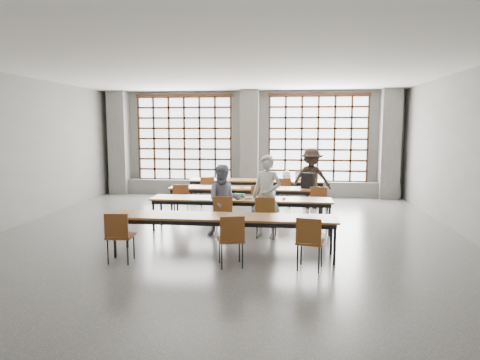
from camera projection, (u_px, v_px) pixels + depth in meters
name	position (u px, v px, depth m)	size (l,w,h in m)	color
floor	(227.00, 234.00, 9.23)	(11.00, 11.00, 0.00)	#4B4B48
ceiling	(226.00, 68.00, 8.79)	(11.00, 11.00, 0.00)	silver
wall_back	(250.00, 143.00, 14.43)	(10.00, 10.00, 0.00)	#5E5E5C
wall_front	(131.00, 193.00, 3.59)	(10.00, 10.00, 0.00)	#5E5E5C
wall_left	(6.00, 152.00, 9.58)	(11.00, 11.00, 0.00)	#5E5E5C
wall_right	(477.00, 155.00, 8.44)	(11.00, 11.00, 0.00)	#5E5E5C
column_left	(119.00, 143.00, 14.67)	(0.60, 0.55, 3.50)	#565653
column_mid	(249.00, 144.00, 14.16)	(0.60, 0.55, 3.50)	#565653
column_right	(390.00, 144.00, 13.64)	(0.60, 0.55, 3.50)	#565653
window_left	(185.00, 139.00, 14.59)	(3.32, 0.12, 3.00)	white
window_right	(318.00, 139.00, 14.08)	(3.32, 0.12, 3.00)	white
sill_ledge	(250.00, 188.00, 14.42)	(9.80, 0.35, 0.50)	#565653
desk_row_a	(256.00, 182.00, 12.77)	(4.00, 0.70, 0.73)	brown
desk_row_b	(246.00, 190.00, 11.15)	(4.00, 0.70, 0.73)	brown
desk_row_c	(241.00, 201.00, 9.50)	(4.00, 0.70, 0.73)	brown
desk_row_d	(224.00, 219.00, 7.62)	(4.00, 0.70, 0.73)	brown
chair_back_left	(207.00, 188.00, 12.33)	(0.53, 0.53, 0.88)	brown
chair_back_mid	(283.00, 190.00, 12.07)	(0.49, 0.50, 0.88)	brown
chair_back_right	(311.00, 190.00, 11.99)	(0.49, 0.49, 0.88)	brown
chair_mid_left	(181.00, 198.00, 10.73)	(0.51, 0.51, 0.88)	brown
chair_mid_centre	(260.00, 199.00, 10.50)	(0.43, 0.43, 0.88)	brown
chair_mid_right	(318.00, 200.00, 10.34)	(0.46, 0.46, 0.88)	brown
chair_front_left	(223.00, 212.00, 8.93)	(0.44, 0.45, 0.88)	brown
chair_front_right	(266.00, 213.00, 8.83)	(0.46, 0.46, 0.88)	brown
chair_near_left	(119.00, 232.00, 7.21)	(0.44, 0.45, 0.88)	brown
chair_near_mid	(231.00, 236.00, 6.99)	(0.52, 0.52, 0.88)	brown
chair_near_right	(309.00, 238.00, 6.85)	(0.49, 0.50, 0.88)	brown
student_male	(267.00, 196.00, 8.91)	(0.63, 0.41, 1.73)	silver
student_female	(224.00, 200.00, 9.03)	(0.74, 0.58, 1.52)	#19254B
student_back	(311.00, 178.00, 12.07)	(1.10, 0.63, 1.71)	black
laptop_front	(267.00, 195.00, 9.52)	(0.43, 0.40, 0.26)	#B0B0B5
laptop_back	(302.00, 178.00, 12.71)	(0.38, 0.33, 0.26)	silver
mouse	(284.00, 198.00, 9.36)	(0.10, 0.06, 0.04)	silver
green_box	(239.00, 196.00, 9.57)	(0.25, 0.09, 0.09)	#2D8B40
phone	(249.00, 199.00, 9.37)	(0.13, 0.06, 0.01)	black
paper_sheet_b	(234.00, 188.00, 11.13)	(0.30, 0.21, 0.00)	silver
paper_sheet_c	(250.00, 188.00, 11.13)	(0.30, 0.21, 0.00)	white
backpack	(308.00, 181.00, 10.99)	(0.32, 0.20, 0.40)	black
plastic_bag	(287.00, 175.00, 12.69)	(0.26, 0.21, 0.29)	white
red_pouch	(121.00, 233.00, 7.29)	(0.20, 0.08, 0.06)	#B23116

